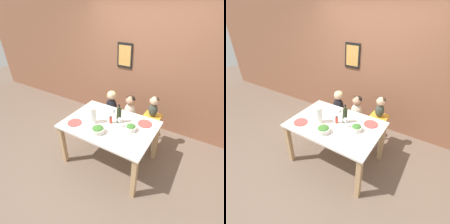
% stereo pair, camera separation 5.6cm
% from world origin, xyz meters
% --- Properties ---
extents(ground_plane, '(14.00, 14.00, 0.00)m').
position_xyz_m(ground_plane, '(0.00, 0.00, 0.00)').
color(ground_plane, '#705B4C').
extents(wall_back, '(10.00, 0.09, 2.70)m').
position_xyz_m(wall_back, '(-0.00, 1.40, 1.35)').
color(wall_back, '#8E5B42').
rests_on(wall_back, ground_plane).
extents(dining_table, '(1.43, 0.99, 0.78)m').
position_xyz_m(dining_table, '(0.00, 0.00, 0.67)').
color(dining_table, white).
rests_on(dining_table, ground_plane).
extents(chair_far_left, '(0.36, 0.36, 0.46)m').
position_xyz_m(chair_far_left, '(-0.39, 0.70, 0.38)').
color(chair_far_left, silver).
rests_on(chair_far_left, ground_plane).
extents(chair_far_center, '(0.36, 0.36, 0.46)m').
position_xyz_m(chair_far_center, '(0.02, 0.70, 0.38)').
color(chair_far_center, silver).
rests_on(chair_far_center, ground_plane).
extents(chair_right_highchair, '(0.31, 0.31, 0.69)m').
position_xyz_m(chair_right_highchair, '(0.46, 0.70, 0.52)').
color(chair_right_highchair, silver).
rests_on(chair_right_highchair, ground_plane).
extents(person_child_left, '(0.22, 0.19, 0.51)m').
position_xyz_m(person_child_left, '(-0.39, 0.70, 0.73)').
color(person_child_left, black).
rests_on(person_child_left, chair_far_left).
extents(person_child_center, '(0.22, 0.19, 0.51)m').
position_xyz_m(person_child_center, '(0.02, 0.70, 0.73)').
color(person_child_center, beige).
rests_on(person_child_center, chair_far_center).
extents(person_baby_right, '(0.16, 0.16, 0.39)m').
position_xyz_m(person_baby_right, '(0.46, 0.70, 0.92)').
color(person_baby_right, '#3D4238').
rests_on(person_baby_right, chair_right_highchair).
extents(wine_bottle, '(0.08, 0.08, 0.32)m').
position_xyz_m(wine_bottle, '(0.10, 0.12, 0.90)').
color(wine_bottle, '#232D19').
rests_on(wine_bottle, dining_table).
extents(paper_towel_roll, '(0.11, 0.11, 0.27)m').
position_xyz_m(paper_towel_roll, '(-0.24, -0.10, 0.91)').
color(paper_towel_roll, white).
rests_on(paper_towel_roll, dining_table).
extents(wine_glass_near, '(0.07, 0.07, 0.17)m').
position_xyz_m(wine_glass_near, '(0.18, 0.01, 0.90)').
color(wine_glass_near, white).
rests_on(wine_glass_near, dining_table).
extents(wine_glass_far, '(0.07, 0.07, 0.17)m').
position_xyz_m(wine_glass_far, '(-0.04, 0.19, 0.90)').
color(wine_glass_far, white).
rests_on(wine_glass_far, dining_table).
extents(salad_bowl_large, '(0.20, 0.20, 0.10)m').
position_xyz_m(salad_bowl_large, '(-0.03, -0.27, 0.83)').
color(salad_bowl_large, silver).
rests_on(salad_bowl_large, dining_table).
extents(salad_bowl_small, '(0.16, 0.16, 0.10)m').
position_xyz_m(salad_bowl_small, '(0.36, 0.02, 0.83)').
color(salad_bowl_small, silver).
rests_on(salad_bowl_small, dining_table).
extents(dinner_plate_front_left, '(0.22, 0.22, 0.01)m').
position_xyz_m(dinner_plate_front_left, '(-0.49, -0.27, 0.78)').
color(dinner_plate_front_left, '#D14C47').
rests_on(dinner_plate_front_left, dining_table).
extents(dinner_plate_back_left, '(0.22, 0.22, 0.01)m').
position_xyz_m(dinner_plate_back_left, '(-0.34, 0.23, 0.78)').
color(dinner_plate_back_left, silver).
rests_on(dinner_plate_back_left, dining_table).
extents(dinner_plate_back_right, '(0.22, 0.22, 0.01)m').
position_xyz_m(dinner_plate_back_right, '(0.48, 0.28, 0.78)').
color(dinner_plate_back_right, '#D14C47').
rests_on(dinner_plate_back_right, dining_table).
extents(dinner_plate_front_right, '(0.22, 0.22, 0.01)m').
position_xyz_m(dinner_plate_front_right, '(0.34, -0.29, 0.78)').
color(dinner_plate_front_right, silver).
rests_on(dinner_plate_front_right, dining_table).
extents(condiment_bottle_hot_sauce, '(0.04, 0.04, 0.13)m').
position_xyz_m(condiment_bottle_hot_sauce, '(-0.00, 0.03, 0.84)').
color(condiment_bottle_hot_sauce, red).
rests_on(condiment_bottle_hot_sauce, dining_table).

